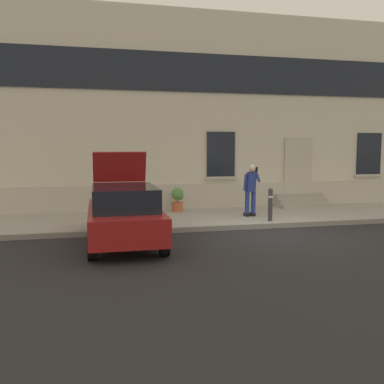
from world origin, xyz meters
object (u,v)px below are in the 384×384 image
Objects in this scene: bollard_near_person at (270,203)px; person_on_phone at (251,187)px; hatchback_car_red at (124,213)px; planter_terracotta at (178,199)px; planter_cream at (123,200)px.

bollard_near_person is 1.10m from person_on_phone.
hatchback_car_red is 2.33× the size of person_on_phone.
planter_terracotta is at bearing 133.46° from bollard_near_person.
hatchback_car_red is 4.73× the size of planter_terracotta.
hatchback_car_red is 5.07m from person_on_phone.
person_on_phone is at bearing -36.76° from planter_terracotta.
planter_cream is at bearing 161.03° from person_on_phone.
person_on_phone is 2.03× the size of planter_cream.
bollard_near_person reaches higher than planter_terracotta.
planter_terracotta is at bearing -5.24° from planter_cream.
hatchback_car_red is 3.90× the size of bollard_near_person.
planter_terracotta is at bearing 147.88° from person_on_phone.
bollard_near_person is at bearing -69.10° from person_on_phone.
hatchback_car_red is 4.72m from planter_terracotta.
planter_terracotta is (1.95, -0.18, 0.00)m from planter_cream.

